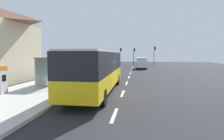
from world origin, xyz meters
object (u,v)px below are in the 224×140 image
Objects in this scene: sedan_far at (141,62)px; traffic_light_near_side at (155,53)px; traffic_light_far_side at (121,54)px; bus_shelter at (52,64)px; sedan_near at (142,63)px; recycling_bin_orange at (80,78)px; white_van at (142,62)px; ticket_machine at (0,80)px; traffic_light_median at (134,54)px; bus at (97,69)px; recycling_bin_green at (77,79)px.

sedan_far is 9.60m from traffic_light_near_side.
bus_shelter is (-3.32, -32.19, -1.01)m from traffic_light_far_side.
sedan_near is 6.77m from traffic_light_far_side.
traffic_light_near_side reaches higher than recycling_bin_orange.
white_van is 22.10m from recycling_bin_orange.
sedan_near is 4.71× the size of recycling_bin_orange.
sedan_near is 11.26m from sedan_far.
traffic_light_median reaches higher than ticket_machine.
white_van is 17.73m from sedan_far.
traffic_light_near_side reaches higher than white_van.
traffic_light_far_side is at bearing 118.33° from white_van.
ticket_machine is 38.27m from traffic_light_near_side.
ticket_machine is (-6.44, -2.27, -0.67)m from bus.
bus reaches higher than sedan_near.
sedan_far is (-0.00, 11.26, 0.00)m from sedan_near.
ticket_machine is at bearing -103.25° from sedan_far.
traffic_light_median is (4.60, 31.76, 2.42)m from recycling_bin_orange.
ticket_machine is 0.39× the size of traffic_light_near_side.
sedan_near is 2.30× the size of ticket_machine.
recycling_bin_green is at bearing -102.94° from sedan_near.
traffic_light_far_side is 1.16× the size of bus_shelter.
sedan_far is 4.64× the size of recycling_bin_orange.
white_van is 5.52× the size of recycling_bin_green.
recycling_bin_orange is at bearing 54.41° from ticket_machine.
ticket_machine is 0.42× the size of traffic_light_far_side.
recycling_bin_green is (-6.50, -39.56, -0.14)m from sedan_far.
traffic_light_far_side reaches higher than ticket_machine.
traffic_light_near_side is (3.30, 9.02, 1.94)m from white_van.
traffic_light_far_side is (5.06, 36.49, 1.94)m from ticket_machine.
white_van is 10.91m from traffic_light_median.
white_van is (3.91, 24.39, -0.50)m from bus.
traffic_light_far_side reaches higher than bus.
white_van is 1.19× the size of sedan_far.
traffic_light_near_side is at bearing 72.17° from recycling_bin_orange.
sedan_near is at bearing -89.99° from sedan_far.
ticket_machine is 4.73m from bus_shelter.
traffic_light_median is (8.56, 37.29, 1.90)m from ticket_machine.
bus is at bearing -97.41° from sedan_near.
traffic_light_median is (-1.90, -7.10, 2.28)m from sedan_far.
bus is at bearing -93.46° from traffic_light_median.
ticket_machine is (-10.46, -44.39, 0.38)m from sedan_far.
white_van is 6.49m from sedan_near.
traffic_light_far_side is at bearing 174.68° from traffic_light_near_side.
bus_shelter is (-4.70, 2.03, 0.25)m from bus.
ticket_machine is at bearing -97.89° from traffic_light_far_side.
sedan_far is 4.64× the size of recycling_bin_green.
recycling_bin_green is 0.19× the size of traffic_light_near_side.
bus_shelter reaches higher than white_van.
traffic_light_far_side is (-8.60, 0.80, -0.18)m from traffic_light_near_side.
bus_shelter is at bearing -106.82° from sedan_near.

